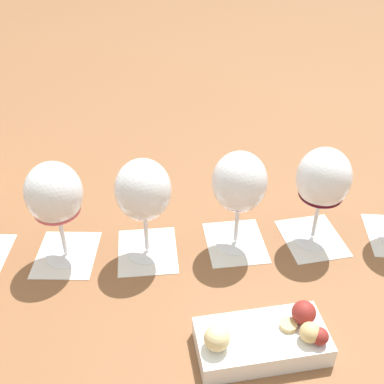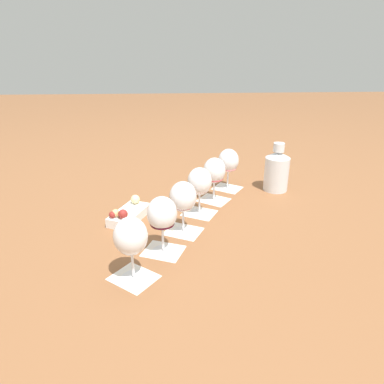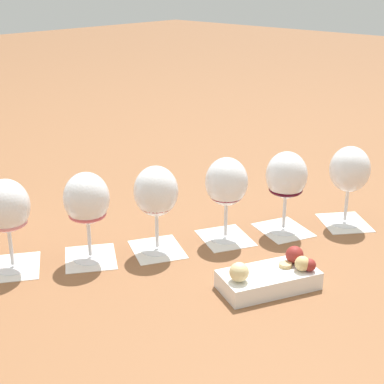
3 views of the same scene
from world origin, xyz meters
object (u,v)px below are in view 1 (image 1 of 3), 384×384
Objects in this scene: wine_glass_3 at (239,186)px; wine_glass_1 at (55,197)px; snack_dish at (264,339)px; wine_glass_2 at (143,194)px; wine_glass_4 at (323,182)px.

wine_glass_1 is at bearing 151.93° from wine_glass_3.
snack_dish is (-0.10, -0.19, -0.10)m from wine_glass_3.
wine_glass_1 is 0.14m from wine_glass_2.
wine_glass_2 is 0.91× the size of snack_dish.
snack_dish is (0.15, -0.33, -0.10)m from wine_glass_1.
wine_glass_1 is 0.42m from wine_glass_4.
wine_glass_2 and wine_glass_3 have the same top height.
wine_glass_4 is at bearing -27.43° from wine_glass_2.
wine_glass_1 is 0.91× the size of snack_dish.
wine_glass_1 reaches higher than snack_dish.
wine_glass_3 is at bearing 150.79° from wine_glass_4.
wine_glass_2 is at bearing 97.23° from snack_dish.
wine_glass_1 is at bearing 149.43° from wine_glass_2.
wine_glass_1 and wine_glass_4 have the same top height.
wine_glass_2 is at bearing 152.57° from wine_glass_4.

